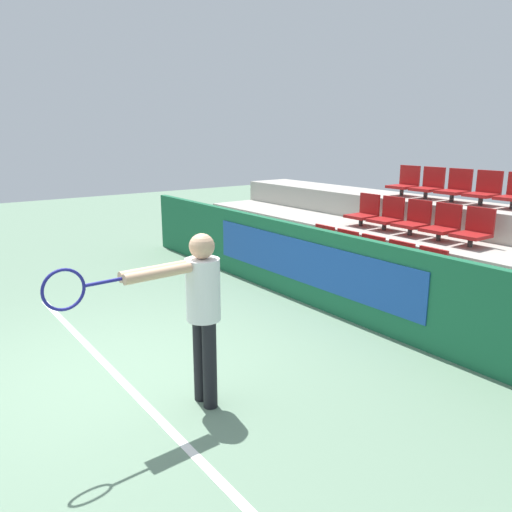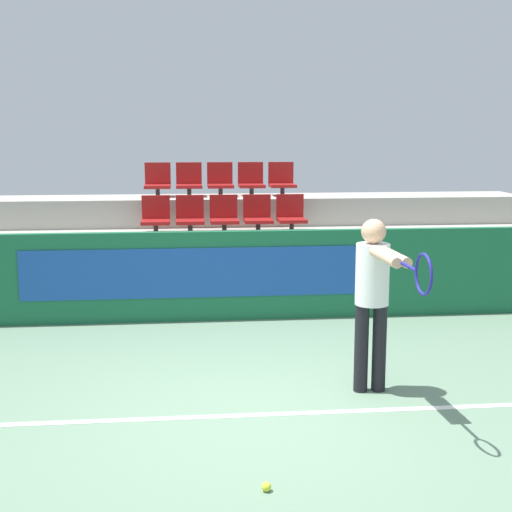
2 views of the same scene
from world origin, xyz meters
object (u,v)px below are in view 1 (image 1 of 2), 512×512
at_px(stadium_chair_7, 414,220).
at_px(stadium_chair_12, 455,187).
at_px(stadium_chair_3, 395,264).
at_px(stadium_chair_5, 364,212).
at_px(stadium_chair_10, 405,183).
at_px(stadium_chair_8, 442,225).
at_px(stadium_chair_9, 474,230).
at_px(stadium_chair_0, 319,245).
at_px(stadium_chair_1, 341,251).
at_px(tennis_player, 196,304).
at_px(stadium_chair_2, 367,257).
at_px(stadium_chair_4, 426,272).
at_px(stadium_chair_13, 484,190).
at_px(stadium_chair_6, 388,216).
at_px(stadium_chair_11, 429,185).

distance_m(stadium_chair_7, stadium_chair_12, 1.15).
height_order(stadium_chair_3, stadium_chair_5, stadium_chair_5).
distance_m(stadium_chair_3, stadium_chair_12, 2.35).
xyz_separation_m(stadium_chair_3, stadium_chair_12, (-0.51, 2.12, 0.89)).
height_order(stadium_chair_5, stadium_chair_10, stadium_chair_10).
bearing_deg(stadium_chair_7, stadium_chair_8, 0.00).
height_order(stadium_chair_3, stadium_chair_12, stadium_chair_12).
height_order(stadium_chair_3, stadium_chair_9, stadium_chair_9).
height_order(stadium_chair_0, stadium_chair_1, same).
bearing_deg(tennis_player, stadium_chair_12, 98.21).
distance_m(stadium_chair_2, stadium_chair_4, 1.02).
distance_m(stadium_chair_5, stadium_chair_13, 1.92).
bearing_deg(stadium_chair_9, stadium_chair_6, 180.00).
bearing_deg(stadium_chair_6, stadium_chair_2, -64.27).
bearing_deg(stadium_chair_4, stadium_chair_8, 115.73).
xyz_separation_m(stadium_chair_8, stadium_chair_13, (0.00, 1.06, 0.44)).
bearing_deg(stadium_chair_4, stadium_chair_11, 125.86).
distance_m(stadium_chair_8, stadium_chair_13, 1.15).
bearing_deg(stadium_chair_7, stadium_chair_10, 133.94).
bearing_deg(stadium_chair_10, stadium_chair_6, -64.27).
bearing_deg(stadium_chair_12, stadium_chair_9, -46.06).
distance_m(stadium_chair_0, stadium_chair_8, 1.92).
bearing_deg(stadium_chair_7, stadium_chair_1, -115.73).
bearing_deg(stadium_chair_12, tennis_player, -78.84).
bearing_deg(stadium_chair_4, stadium_chair_1, 180.00).
xyz_separation_m(stadium_chair_6, stadium_chair_13, (1.02, 1.06, 0.44)).
relative_size(stadium_chair_5, stadium_chair_13, 1.00).
relative_size(stadium_chair_0, tennis_player, 0.34).
distance_m(stadium_chair_5, stadium_chair_7, 1.02).
xyz_separation_m(stadium_chair_1, stadium_chair_10, (-0.51, 2.12, 0.89)).
bearing_deg(stadium_chair_1, stadium_chair_3, 0.00).
bearing_deg(stadium_chair_13, stadium_chair_8, -90.00).
distance_m(stadium_chair_0, stadium_chair_10, 2.30).
height_order(stadium_chair_7, tennis_player, tennis_player).
bearing_deg(stadium_chair_8, stadium_chair_7, 180.00).
relative_size(stadium_chair_11, stadium_chair_12, 1.00).
distance_m(stadium_chair_2, stadium_chair_12, 2.30).
xyz_separation_m(stadium_chair_0, stadium_chair_10, (0.00, 2.12, 0.89)).
xyz_separation_m(stadium_chair_4, stadium_chair_13, (-0.51, 2.12, 0.89)).
bearing_deg(stadium_chair_5, stadium_chair_6, 0.00).
distance_m(stadium_chair_0, stadium_chair_13, 2.76).
relative_size(stadium_chair_3, stadium_chair_8, 1.00).
distance_m(stadium_chair_4, stadium_chair_8, 1.26).
xyz_separation_m(stadium_chair_7, stadium_chair_12, (0.00, 1.06, 0.44)).
height_order(stadium_chair_1, stadium_chair_6, stadium_chair_6).
xyz_separation_m(stadium_chair_10, stadium_chair_13, (1.53, 0.00, 0.00)).
height_order(stadium_chair_7, stadium_chair_13, stadium_chair_13).
distance_m(stadium_chair_7, stadium_chair_11, 1.26).
distance_m(stadium_chair_5, stadium_chair_9, 2.04).
distance_m(stadium_chair_0, stadium_chair_7, 1.54).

